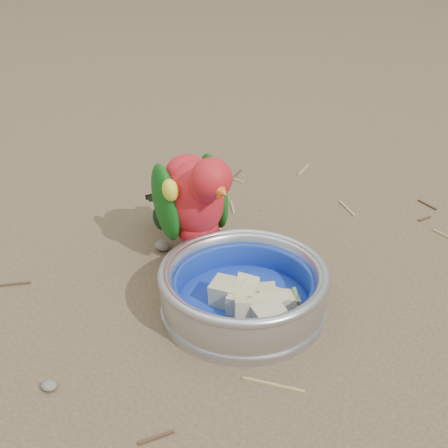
% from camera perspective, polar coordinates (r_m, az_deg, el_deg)
% --- Properties ---
extents(ground, '(60.00, 60.00, 0.00)m').
position_cam_1_polar(ground, '(0.80, 0.97, -6.58)').
color(ground, brown).
extents(food_bowl, '(0.20, 0.20, 0.02)m').
position_cam_1_polar(food_bowl, '(0.77, 1.77, -7.52)').
color(food_bowl, '#B2B2BA').
rests_on(food_bowl, ground).
extents(bowl_wall, '(0.20, 0.20, 0.04)m').
position_cam_1_polar(bowl_wall, '(0.75, 1.81, -5.68)').
color(bowl_wall, '#B2B2BA').
rests_on(bowl_wall, food_bowl).
extents(fruit_wedges, '(0.12, 0.12, 0.03)m').
position_cam_1_polar(fruit_wedges, '(0.76, 1.80, -6.12)').
color(fruit_wedges, tan).
rests_on(fruit_wedges, food_bowl).
extents(lory_parrot, '(0.22, 0.20, 0.16)m').
position_cam_1_polar(lory_parrot, '(0.83, -2.71, 1.51)').
color(lory_parrot, red).
rests_on(lory_parrot, ground).
extents(ground_debris, '(0.90, 0.80, 0.01)m').
position_cam_1_polar(ground_debris, '(0.79, 4.21, -6.94)').
color(ground_debris, tan).
rests_on(ground_debris, ground).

